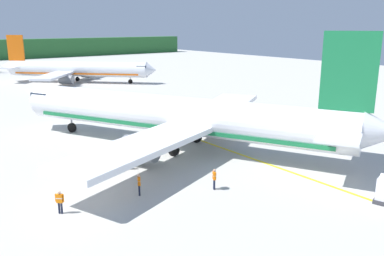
{
  "coord_description": "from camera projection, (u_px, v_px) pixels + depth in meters",
  "views": [
    {
      "loc": [
        -6.43,
        -13.92,
        12.3
      ],
      "look_at": [
        15.42,
        14.45,
        3.14
      ],
      "focal_mm": 37.53,
      "sensor_mm": 36.0,
      "label": 1
    }
  ],
  "objects": [
    {
      "name": "airliner_foreground",
      "position": [
        178.0,
        116.0,
        40.8
      ],
      "size": [
        32.77,
        38.82,
        11.9
      ],
      "color": "white",
      "rests_on": "ground"
    },
    {
      "name": "airliner_mid_apron",
      "position": [
        76.0,
        69.0,
        88.46
      ],
      "size": [
        27.59,
        28.16,
        10.31
      ],
      "color": "silver",
      "rests_on": "ground"
    },
    {
      "name": "crew_marshaller",
      "position": [
        60.0,
        200.0,
        26.82
      ],
      "size": [
        0.48,
        0.48,
        1.62
      ],
      "color": "#191E33",
      "rests_on": "ground"
    },
    {
      "name": "crew_loader_left",
      "position": [
        122.0,
        159.0,
        35.04
      ],
      "size": [
        0.47,
        0.49,
        1.72
      ],
      "color": "#191E33",
      "rests_on": "ground"
    },
    {
      "name": "crew_loader_right",
      "position": [
        214.0,
        177.0,
        30.82
      ],
      "size": [
        0.42,
        0.56,
        1.66
      ],
      "color": "#191E33",
      "rests_on": "ground"
    },
    {
      "name": "crew_supervisor",
      "position": [
        139.0,
        183.0,
        29.74
      ],
      "size": [
        0.42,
        0.56,
        1.67
      ],
      "color": "#191E33",
      "rests_on": "ground"
    },
    {
      "name": "apron_guide_line",
      "position": [
        233.0,
        152.0,
        40.3
      ],
      "size": [
        0.3,
        60.0,
        0.01
      ],
      "primitive_type": "cube",
      "color": "yellow",
      "rests_on": "ground"
    }
  ]
}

